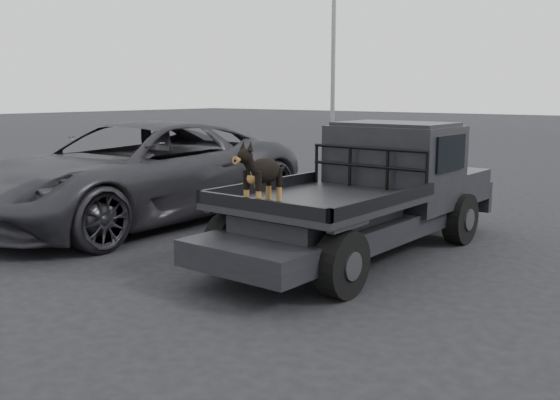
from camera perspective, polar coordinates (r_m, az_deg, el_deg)
The scene contains 6 objects.
ground at distance 7.33m, azimuth -2.27°, elevation -7.92°, with size 120.00×120.00×0.00m, color black.
flatbed_ute at distance 8.69m, azimuth 7.27°, elevation -2.03°, with size 2.00×5.40×0.92m, color black, non-canonical shape.
ute_cab at distance 9.37m, azimuth 10.45°, elevation 4.32°, with size 1.72×1.30×0.88m, color black, non-canonical shape.
headache_rack at distance 8.74m, azimuth 8.07°, elevation 2.91°, with size 1.80×0.08×0.55m, color black, non-canonical shape.
dog at distance 7.11m, azimuth -1.59°, elevation 2.21°, with size 0.32×0.60×0.74m, color black, non-canonical shape.
parked_suv at distance 11.08m, azimuth -12.95°, elevation 2.50°, with size 2.88×6.25×1.74m, color #2D2D32.
Camera 1 is at (4.59, -5.26, 2.23)m, focal length 40.00 mm.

